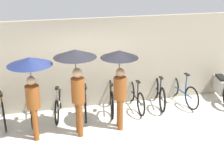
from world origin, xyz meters
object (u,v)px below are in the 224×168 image
object	(u,v)px
parked_bicycle_4	(86,100)
parked_bicycle_8	(182,90)
parked_bicycle_1	(3,108)
parked_bicycle_2	(31,106)
parked_bicycle_3	(59,103)
parked_bicycle_5	(111,97)
pedestrian_center	(76,70)
parked_bicycle_7	(159,92)
pedestrian_leading	(31,75)
pedestrian_trailing	(120,70)
parked_bicycle_6	(136,96)
motorcycle	(220,86)

from	to	relation	value
parked_bicycle_4	parked_bicycle_8	distance (m)	2.91
parked_bicycle_1	parked_bicycle_2	bearing A→B (deg)	-97.38
parked_bicycle_2	parked_bicycle_3	xyz separation A→B (m)	(0.73, 0.02, -0.01)
parked_bicycle_5	parked_bicycle_8	xyz separation A→B (m)	(2.18, 0.04, -0.03)
parked_bicycle_2	pedestrian_center	xyz separation A→B (m)	(1.11, -1.04, 1.29)
parked_bicycle_1	parked_bicycle_7	world-z (taller)	parked_bicycle_1
parked_bicycle_3	parked_bicycle_7	size ratio (longest dim) A/B	1.00
parked_bicycle_5	pedestrian_leading	world-z (taller)	pedestrian_leading
parked_bicycle_1	pedestrian_trailing	distance (m)	3.26
pedestrian_center	pedestrian_trailing	size ratio (longest dim) A/B	1.05
pedestrian_leading	pedestrian_center	distance (m)	1.03
parked_bicycle_4	parked_bicycle_8	bearing A→B (deg)	-80.05
parked_bicycle_7	pedestrian_trailing	xyz separation A→B (m)	(-1.47, -1.00, 1.16)
parked_bicycle_4	pedestrian_trailing	xyz separation A→B (m)	(0.71, -0.95, 1.15)
parked_bicycle_6	motorcycle	bearing A→B (deg)	-88.52
parked_bicycle_1	pedestrian_leading	distance (m)	1.72
parked_bicycle_2	parked_bicycle_6	world-z (taller)	parked_bicycle_6
parked_bicycle_2	parked_bicycle_3	distance (m)	0.73
parked_bicycle_4	parked_bicycle_7	xyz separation A→B (m)	(2.18, 0.05, -0.02)
parked_bicycle_8	pedestrian_leading	xyz separation A→B (m)	(-4.27, -0.97, 1.20)
parked_bicycle_8	parked_bicycle_5	bearing A→B (deg)	84.51
parked_bicycle_1	parked_bicycle_4	size ratio (longest dim) A/B	1.01
parked_bicycle_6	pedestrian_center	bearing A→B (deg)	120.66
parked_bicycle_4	parked_bicycle_5	distance (m)	0.73
parked_bicycle_2	parked_bicycle_8	world-z (taller)	parked_bicycle_2
parked_bicycle_7	pedestrian_trailing	size ratio (longest dim) A/B	0.84
motorcycle	parked_bicycle_1	bearing A→B (deg)	102.08
parked_bicycle_2	parked_bicycle_4	world-z (taller)	parked_bicycle_4
parked_bicycle_5	parked_bicycle_2	bearing A→B (deg)	99.83
parked_bicycle_6	parked_bicycle_7	distance (m)	0.73
parked_bicycle_3	parked_bicycle_5	xyz separation A→B (m)	(1.45, -0.04, 0.04)
parked_bicycle_3	motorcycle	size ratio (longest dim) A/B	0.83
parked_bicycle_2	parked_bicycle_4	distance (m)	1.46
parked_bicycle_3	pedestrian_trailing	xyz separation A→B (m)	(1.44, -0.99, 1.18)
parked_bicycle_3	parked_bicycle_6	size ratio (longest dim) A/B	1.01
parked_bicycle_4	pedestrian_center	world-z (taller)	pedestrian_center
parked_bicycle_7	parked_bicycle_8	world-z (taller)	parked_bicycle_7
parked_bicycle_5	parked_bicycle_1	bearing A→B (deg)	100.08
parked_bicycle_4	parked_bicycle_3	bearing A→B (deg)	95.80
motorcycle	pedestrian_leading	bearing A→B (deg)	111.79
parked_bicycle_5	parked_bicycle_8	distance (m)	2.18
parked_bicycle_4	parked_bicycle_8	size ratio (longest dim) A/B	1.02
parked_bicycle_7	parked_bicycle_4	bearing A→B (deg)	101.72
parked_bicycle_5	pedestrian_center	bearing A→B (deg)	144.09
parked_bicycle_8	pedestrian_leading	size ratio (longest dim) A/B	0.87
parked_bicycle_3	parked_bicycle_8	xyz separation A→B (m)	(3.63, 0.00, 0.01)
parked_bicycle_6	parked_bicycle_5	bearing A→B (deg)	91.01
parked_bicycle_5	parked_bicycle_8	world-z (taller)	parked_bicycle_8
parked_bicycle_2	parked_bicycle_7	world-z (taller)	parked_bicycle_7
parked_bicycle_5	parked_bicycle_7	world-z (taller)	parked_bicycle_7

